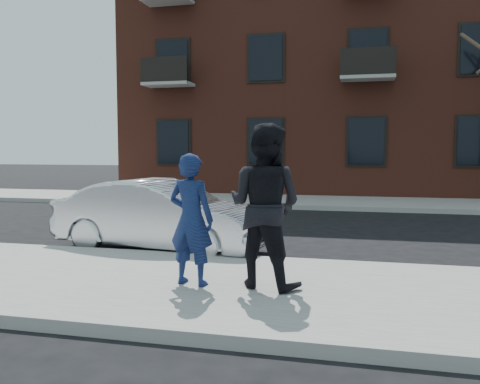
# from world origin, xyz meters

# --- Properties ---
(ground) EXTENTS (100.00, 100.00, 0.00)m
(ground) POSITION_xyz_m (0.00, 0.00, 0.00)
(ground) COLOR black
(ground) RESTS_ON ground
(near_sidewalk) EXTENTS (50.00, 3.50, 0.15)m
(near_sidewalk) POSITION_xyz_m (0.00, -0.25, 0.07)
(near_sidewalk) COLOR gray
(near_sidewalk) RESTS_ON ground
(near_curb) EXTENTS (50.00, 0.10, 0.15)m
(near_curb) POSITION_xyz_m (0.00, 1.55, 0.07)
(near_curb) COLOR #999691
(near_curb) RESTS_ON ground
(far_sidewalk) EXTENTS (50.00, 3.50, 0.15)m
(far_sidewalk) POSITION_xyz_m (0.00, 11.25, 0.07)
(far_sidewalk) COLOR gray
(far_sidewalk) RESTS_ON ground
(far_curb) EXTENTS (50.00, 0.10, 0.15)m
(far_curb) POSITION_xyz_m (0.00, 9.45, 0.07)
(far_curb) COLOR #999691
(far_curb) RESTS_ON ground
(apartment_building) EXTENTS (24.30, 10.30, 12.30)m
(apartment_building) POSITION_xyz_m (2.00, 18.00, 6.16)
(apartment_building) COLOR brown
(apartment_building) RESTS_ON ground
(silver_sedan) EXTENTS (4.21, 1.95, 1.34)m
(silver_sedan) POSITION_xyz_m (-3.64, 2.30, 0.67)
(silver_sedan) COLOR silver
(silver_sedan) RESTS_ON ground
(man_hoodie) EXTENTS (0.69, 0.55, 1.71)m
(man_hoodie) POSITION_xyz_m (-2.13, -0.34, 1.00)
(man_hoodie) COLOR navy
(man_hoodie) RESTS_ON near_sidewalk
(man_peacoat) EXTENTS (1.19, 1.04, 2.08)m
(man_peacoat) POSITION_xyz_m (-1.19, -0.20, 1.19)
(man_peacoat) COLOR black
(man_peacoat) RESTS_ON near_sidewalk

